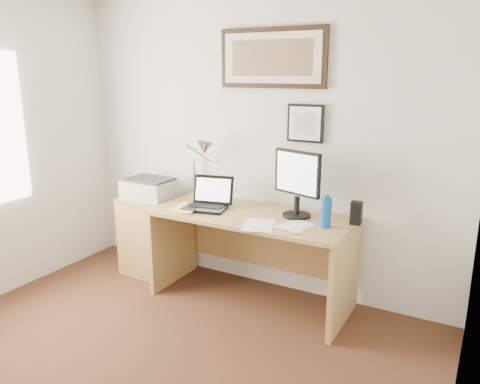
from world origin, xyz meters
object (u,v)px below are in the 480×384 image
Objects in this scene: water_bottle at (326,213)px; laptop at (208,202)px; book at (175,208)px; side_cabinet at (152,235)px; lcd_monitor at (297,180)px; printer at (150,188)px; desk at (256,238)px.

laptop is (-1.01, -0.01, -0.05)m from water_bottle.
laptop is at bearing 31.95° from book.
book is 0.28m from laptop.
book is at bearing -26.40° from side_cabinet.
water_bottle is 0.57× the size of laptop.
laptop is 0.77m from lcd_monitor.
book is 0.60× the size of printer.
side_cabinet is 3.33× the size of water_bottle.
lcd_monitor is at bearing 2.20° from side_cabinet.
side_cabinet is 0.65m from book.
book is (0.46, -0.23, 0.39)m from side_cabinet.
printer is at bearing 177.37° from water_bottle.
side_cabinet is 1.08m from desk.
book is at bearing -148.05° from laptop.
water_bottle is 0.36m from lcd_monitor.
laptop is at bearing -6.91° from side_cabinet.
laptop reaches higher than desk.
lcd_monitor is at bearing 16.41° from book.
side_cabinet is at bearing -177.80° from lcd_monitor.
laptop is at bearing -169.25° from lcd_monitor.
desk is at bearing -176.82° from lcd_monitor.
water_bottle is 0.72m from desk.
desk is 1.11m from printer.
side_cabinet is 0.45m from printer.
water_bottle is 0.83× the size of book.
printer reaches higher than desk.
lcd_monitor is at bearing 156.23° from water_bottle.
desk is at bearing 1.89° from side_cabinet.
side_cabinet is 0.82m from laptop.
desk is 3.64× the size of printer.
water_bottle is at bearing -2.63° from printer.
lcd_monitor reaches higher than printer.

